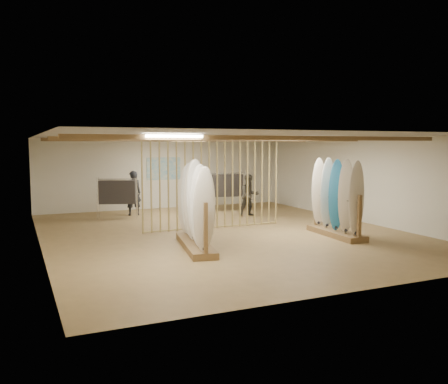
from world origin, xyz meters
name	(u,v)px	position (x,y,z in m)	size (l,w,h in m)	color
floor	(224,233)	(0.00, 0.00, 0.00)	(12.00, 12.00, 0.00)	#9B7B4B
ceiling	(224,136)	(0.00, 0.00, 2.80)	(12.00, 12.00, 0.00)	#9B9892
wall_back	(164,174)	(0.00, 6.00, 1.40)	(12.00, 12.00, 0.00)	silver
wall_front	(365,212)	(0.00, -6.00, 1.40)	(12.00, 12.00, 0.00)	silver
wall_left	(39,192)	(-5.00, 0.00, 1.40)	(12.00, 12.00, 0.00)	silver
wall_right	(362,180)	(5.00, 0.00, 1.40)	(12.00, 12.00, 0.00)	silver
ceiling_slats	(224,139)	(0.00, 0.00, 2.72)	(9.50, 6.12, 0.10)	olive
light_panels	(224,138)	(0.00, 0.00, 2.74)	(1.20, 0.35, 0.06)	white
bamboo_partition	(213,183)	(0.00, 0.80, 1.40)	(4.45, 0.05, 2.78)	tan
poster	(164,169)	(0.00, 5.98, 1.60)	(1.40, 0.03, 0.90)	teal
rack_left	(195,219)	(-1.49, -1.60, 0.74)	(1.07, 2.75, 2.16)	olive
rack_right	(336,211)	(2.69, -1.70, 0.72)	(0.71, 2.25, 2.11)	olive
clothing_rack_a	(117,192)	(-2.28, 3.98, 0.93)	(1.28, 0.70, 1.43)	silver
clothing_rack_b	(226,185)	(1.98, 4.26, 0.98)	(1.41, 0.52, 1.51)	silver
shopper_a	(133,190)	(-1.61, 4.51, 0.92)	(0.67, 0.46, 1.84)	#212328
shopper_b	(249,193)	(2.19, 2.65, 0.85)	(0.82, 0.64, 1.70)	#353229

